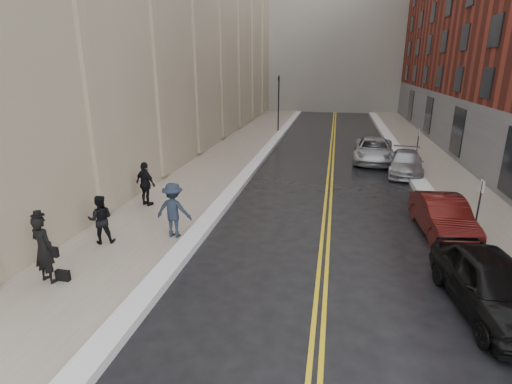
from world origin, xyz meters
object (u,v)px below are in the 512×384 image
at_px(car_black, 492,284).
at_px(pedestrian_b, 174,210).
at_px(car_silver_near, 406,163).
at_px(pedestrian_c, 146,184).
at_px(pedestrian_main, 44,249).
at_px(pedestrian_a, 101,219).
at_px(car_silver_far, 374,150).
at_px(car_maroon, 443,216).

xyz_separation_m(car_black, pedestrian_b, (-9.71, 2.61, 0.38)).
height_order(car_silver_near, pedestrian_c, pedestrian_c).
distance_m(car_black, car_silver_near, 13.95).
distance_m(pedestrian_b, pedestrian_c, 3.87).
bearing_deg(pedestrian_b, pedestrian_main, 58.52).
relative_size(car_silver_near, pedestrian_a, 2.63).
xyz_separation_m(car_silver_near, pedestrian_b, (-9.71, -11.34, 0.50)).
bearing_deg(pedestrian_main, pedestrian_a, -77.42).
xyz_separation_m(pedestrian_main, pedestrian_b, (2.38, 3.72, -0.01)).
relative_size(car_black, pedestrian_b, 2.26).
xyz_separation_m(car_black, car_silver_far, (-1.60, 16.89, -0.02)).
bearing_deg(car_silver_near, car_silver_far, 126.38).
distance_m(car_silver_near, pedestrian_c, 14.84).
xyz_separation_m(pedestrian_main, pedestrian_c, (-0.13, 6.66, -0.03)).
distance_m(car_maroon, pedestrian_b, 10.04).
bearing_deg(car_silver_far, pedestrian_main, -116.76).
height_order(car_maroon, pedestrian_main, pedestrian_main).
height_order(car_silver_far, pedestrian_a, pedestrian_a).
height_order(car_black, pedestrian_b, pedestrian_b).
bearing_deg(car_silver_far, car_black, -81.09).
relative_size(car_silver_far, pedestrian_b, 2.70).
xyz_separation_m(car_maroon, car_silver_far, (-1.60, 11.78, 0.05)).
height_order(car_black, car_silver_near, car_black).
relative_size(car_maroon, pedestrian_a, 2.48).
bearing_deg(car_maroon, pedestrian_main, -157.07).
bearing_deg(pedestrian_b, car_black, 166.16).
relative_size(pedestrian_main, pedestrian_b, 1.01).
xyz_separation_m(car_maroon, car_silver_near, (0.00, 8.84, -0.05)).
bearing_deg(pedestrian_b, car_maroon, -164.40).
distance_m(car_silver_far, pedestrian_a, 18.49).
bearing_deg(pedestrian_main, pedestrian_b, -108.12).
bearing_deg(car_silver_far, pedestrian_b, -116.11).
xyz_separation_m(car_silver_far, pedestrian_c, (-10.62, -11.34, 0.38)).
xyz_separation_m(car_maroon, pedestrian_b, (-9.71, -2.50, 0.45)).
bearing_deg(pedestrian_main, pedestrian_c, -74.35).
distance_m(car_black, pedestrian_b, 10.06).
relative_size(car_maroon, car_silver_far, 0.79).
bearing_deg(car_maroon, car_black, -94.26).
height_order(car_black, car_maroon, car_black).
height_order(car_silver_near, car_silver_far, car_silver_far).
relative_size(pedestrian_a, pedestrian_b, 0.86).
bearing_deg(pedestrian_c, pedestrian_main, 115.07).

